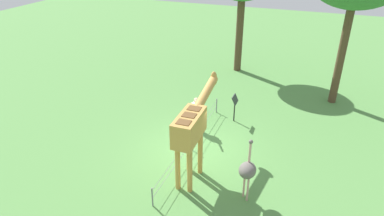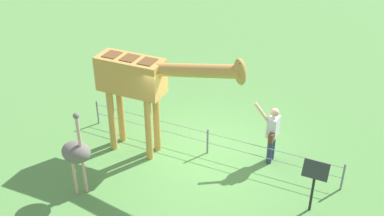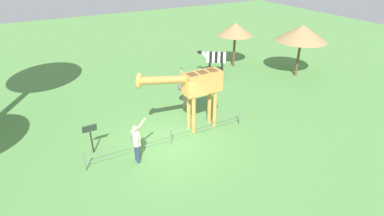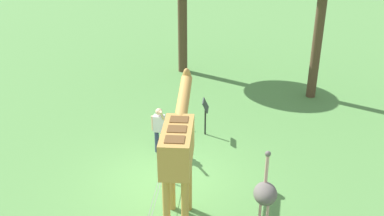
{
  "view_description": "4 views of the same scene",
  "coord_description": "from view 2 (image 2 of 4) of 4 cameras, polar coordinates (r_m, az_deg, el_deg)",
  "views": [
    {
      "loc": [
        -11.03,
        -4.17,
        8.09
      ],
      "look_at": [
        0.18,
        0.13,
        1.85
      ],
      "focal_mm": 32.15,
      "sensor_mm": 36.0,
      "label": 1
    },
    {
      "loc": [
        4.02,
        -9.38,
        7.42
      ],
      "look_at": [
        -0.06,
        -0.74,
        1.82
      ],
      "focal_mm": 44.11,
      "sensor_mm": 36.0,
      "label": 2
    },
    {
      "loc": [
        4.38,
        9.86,
        7.29
      ],
      "look_at": [
        -0.62,
        0.76,
        1.88
      ],
      "focal_mm": 28.64,
      "sensor_mm": 36.0,
      "label": 3
    },
    {
      "loc": [
        -10.48,
        -1.67,
        7.23
      ],
      "look_at": [
        0.34,
        -0.69,
        2.23
      ],
      "focal_mm": 39.93,
      "sensor_mm": 36.0,
      "label": 4
    }
  ],
  "objects": [
    {
      "name": "giraffe",
      "position": [
        11.7,
        -5.97,
        3.25
      ],
      "size": [
        3.87,
        0.73,
        3.21
      ],
      "color": "#C69347",
      "rests_on": "ground_plane"
    },
    {
      "name": "visitor",
      "position": [
        12.06,
        9.68,
        -2.86
      ],
      "size": [
        0.63,
        0.58,
        1.72
      ],
      "color": "navy",
      "rests_on": "ground_plane"
    },
    {
      "name": "ostrich",
      "position": [
        11.01,
        -13.8,
        -5.22
      ],
      "size": [
        0.7,
        0.56,
        2.25
      ],
      "color": "#CC9E93",
      "rests_on": "ground_plane"
    },
    {
      "name": "ground_plane",
      "position": [
        12.62,
        1.68,
        -5.68
      ],
      "size": [
        60.0,
        60.0,
        0.0
      ],
      "primitive_type": "plane",
      "color": "#568E47"
    },
    {
      "name": "info_sign",
      "position": [
        10.7,
        14.62,
        -8.04
      ],
      "size": [
        0.56,
        0.21,
        1.32
      ],
      "color": "black",
      "rests_on": "ground_plane"
    },
    {
      "name": "wire_fence",
      "position": [
        12.46,
        1.89,
        -3.93
      ],
      "size": [
        7.05,
        0.05,
        0.75
      ],
      "color": "slate",
      "rests_on": "ground_plane"
    }
  ]
}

